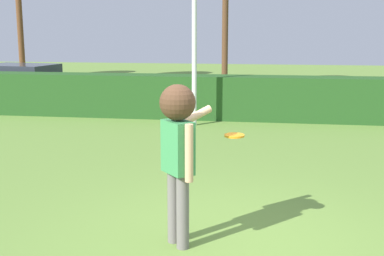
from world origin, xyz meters
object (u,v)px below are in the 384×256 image
at_px(frisbee, 234,135).
at_px(lamppost, 194,4).
at_px(person, 178,140).
at_px(parked_car_green, 21,82).

xyz_separation_m(frisbee, lamppost, (-1.50, 6.84, 1.77)).
xyz_separation_m(person, frisbee, (0.58, 0.39, -0.01)).
bearing_deg(frisbee, lamppost, 102.38).
height_order(frisbee, lamppost, lamppost).
bearing_deg(frisbee, parked_car_green, 127.78).
distance_m(person, frisbee, 0.70).
height_order(frisbee, parked_car_green, parked_car_green).
relative_size(frisbee, lamppost, 0.04).
relative_size(person, frisbee, 7.83).
xyz_separation_m(lamppost, parked_car_green, (-6.21, 3.10, -2.28)).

